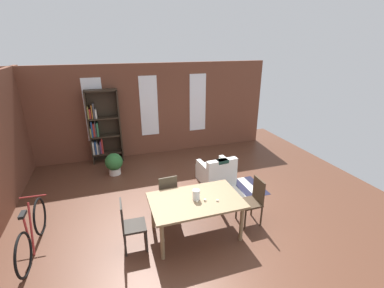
{
  "coord_description": "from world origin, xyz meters",
  "views": [
    {
      "loc": [
        -1.3,
        -4.33,
        3.44
      ],
      "look_at": [
        0.68,
        1.61,
        1.04
      ],
      "focal_mm": 24.93,
      "sensor_mm": 36.0,
      "label": 1
    }
  ],
  "objects_px": {
    "dining_table": "(196,203)",
    "armchair_white": "(216,172)",
    "bookshelf_tall": "(102,128)",
    "potted_plant_by_shelf": "(114,163)",
    "dining_chair_head_left": "(130,224)",
    "vase_on_table": "(196,195)",
    "dining_chair_far_left": "(167,194)",
    "dining_chair_head_right": "(253,200)",
    "bicycle_second": "(32,233)"
  },
  "relations": [
    {
      "from": "bookshelf_tall",
      "to": "potted_plant_by_shelf",
      "type": "distance_m",
      "value": 1.26
    },
    {
      "from": "dining_chair_far_left",
      "to": "armchair_white",
      "type": "relative_size",
      "value": 1.1
    },
    {
      "from": "vase_on_table",
      "to": "armchair_white",
      "type": "xyz_separation_m",
      "value": [
        1.17,
        1.74,
        -0.58
      ]
    },
    {
      "from": "potted_plant_by_shelf",
      "to": "vase_on_table",
      "type": "bearing_deg",
      "value": -66.39
    },
    {
      "from": "armchair_white",
      "to": "bicycle_second",
      "type": "bearing_deg",
      "value": -162.68
    },
    {
      "from": "vase_on_table",
      "to": "dining_chair_far_left",
      "type": "xyz_separation_m",
      "value": [
        -0.38,
        0.75,
        -0.34
      ]
    },
    {
      "from": "dining_chair_head_left",
      "to": "dining_chair_far_left",
      "type": "xyz_separation_m",
      "value": [
        0.84,
        0.75,
        0.0
      ]
    },
    {
      "from": "dining_chair_head_right",
      "to": "bicycle_second",
      "type": "xyz_separation_m",
      "value": [
        -4.03,
        0.49,
        -0.16
      ]
    },
    {
      "from": "dining_chair_far_left",
      "to": "vase_on_table",
      "type": "bearing_deg",
      "value": -63.33
    },
    {
      "from": "potted_plant_by_shelf",
      "to": "dining_chair_head_right",
      "type": "bearing_deg",
      "value": -50.28
    },
    {
      "from": "dining_chair_head_right",
      "to": "bicycle_second",
      "type": "height_order",
      "value": "dining_chair_head_right"
    },
    {
      "from": "armchair_white",
      "to": "dining_table",
      "type": "bearing_deg",
      "value": -124.01
    },
    {
      "from": "dining_table",
      "to": "bicycle_second",
      "type": "distance_m",
      "value": 2.88
    },
    {
      "from": "dining_chair_head_left",
      "to": "dining_chair_far_left",
      "type": "relative_size",
      "value": 1.0
    },
    {
      "from": "dining_chair_far_left",
      "to": "bookshelf_tall",
      "type": "xyz_separation_m",
      "value": [
        -1.17,
        3.29,
        0.56
      ]
    },
    {
      "from": "dining_chair_head_left",
      "to": "bookshelf_tall",
      "type": "bearing_deg",
      "value": 94.73
    },
    {
      "from": "dining_chair_head_left",
      "to": "bicycle_second",
      "type": "relative_size",
      "value": 0.55
    },
    {
      "from": "dining_chair_head_left",
      "to": "dining_chair_head_right",
      "type": "distance_m",
      "value": 2.41
    },
    {
      "from": "dining_table",
      "to": "potted_plant_by_shelf",
      "type": "height_order",
      "value": "dining_table"
    },
    {
      "from": "dining_table",
      "to": "potted_plant_by_shelf",
      "type": "bearing_deg",
      "value": 113.49
    },
    {
      "from": "bicycle_second",
      "to": "potted_plant_by_shelf",
      "type": "distance_m",
      "value": 2.96
    },
    {
      "from": "dining_chair_head_left",
      "to": "armchair_white",
      "type": "bearing_deg",
      "value": 36.13
    },
    {
      "from": "vase_on_table",
      "to": "bookshelf_tall",
      "type": "bearing_deg",
      "value": 110.95
    },
    {
      "from": "dining_table",
      "to": "bicycle_second",
      "type": "bearing_deg",
      "value": 170.07
    },
    {
      "from": "dining_chair_head_left",
      "to": "dining_chair_head_right",
      "type": "relative_size",
      "value": 1.0
    },
    {
      "from": "vase_on_table",
      "to": "dining_chair_far_left",
      "type": "distance_m",
      "value": 0.91
    },
    {
      "from": "bookshelf_tall",
      "to": "bicycle_second",
      "type": "height_order",
      "value": "bookshelf_tall"
    },
    {
      "from": "dining_table",
      "to": "dining_chair_far_left",
      "type": "distance_m",
      "value": 0.85
    },
    {
      "from": "vase_on_table",
      "to": "bicycle_second",
      "type": "relative_size",
      "value": 0.11
    },
    {
      "from": "dining_chair_head_right",
      "to": "armchair_white",
      "type": "relative_size",
      "value": 1.1
    },
    {
      "from": "dining_chair_head_right",
      "to": "armchair_white",
      "type": "xyz_separation_m",
      "value": [
        -0.03,
        1.74,
        -0.23
      ]
    },
    {
      "from": "vase_on_table",
      "to": "dining_table",
      "type": "bearing_deg",
      "value": 180.0
    },
    {
      "from": "dining_chair_far_left",
      "to": "armchair_white",
      "type": "xyz_separation_m",
      "value": [
        1.55,
        0.99,
        -0.23
      ]
    },
    {
      "from": "dining_chair_head_left",
      "to": "potted_plant_by_shelf",
      "type": "distance_m",
      "value": 3.05
    },
    {
      "from": "dining_chair_head_right",
      "to": "armchair_white",
      "type": "height_order",
      "value": "dining_chair_head_right"
    },
    {
      "from": "vase_on_table",
      "to": "armchair_white",
      "type": "bearing_deg",
      "value": 56.15
    },
    {
      "from": "vase_on_table",
      "to": "potted_plant_by_shelf",
      "type": "bearing_deg",
      "value": 113.61
    },
    {
      "from": "dining_chair_head_right",
      "to": "dining_chair_far_left",
      "type": "relative_size",
      "value": 1.0
    },
    {
      "from": "dining_table",
      "to": "armchair_white",
      "type": "bearing_deg",
      "value": 55.99
    },
    {
      "from": "dining_chair_head_left",
      "to": "bicycle_second",
      "type": "bearing_deg",
      "value": 163.08
    },
    {
      "from": "bicycle_second",
      "to": "vase_on_table",
      "type": "bearing_deg",
      "value": -9.91
    },
    {
      "from": "dining_table",
      "to": "vase_on_table",
      "type": "distance_m",
      "value": 0.18
    },
    {
      "from": "dining_chair_head_right",
      "to": "dining_chair_far_left",
      "type": "xyz_separation_m",
      "value": [
        -1.58,
        0.75,
        0.0
      ]
    },
    {
      "from": "dining_table",
      "to": "dining_chair_head_left",
      "type": "relative_size",
      "value": 1.75
    },
    {
      "from": "vase_on_table",
      "to": "bookshelf_tall",
      "type": "distance_m",
      "value": 4.33
    },
    {
      "from": "bookshelf_tall",
      "to": "dining_table",
      "type": "bearing_deg",
      "value": -69.14
    },
    {
      "from": "bookshelf_tall",
      "to": "armchair_white",
      "type": "distance_m",
      "value": 3.65
    },
    {
      "from": "armchair_white",
      "to": "bicycle_second",
      "type": "relative_size",
      "value": 0.5
    },
    {
      "from": "dining_chair_head_right",
      "to": "bicycle_second",
      "type": "relative_size",
      "value": 0.55
    },
    {
      "from": "dining_table",
      "to": "bicycle_second",
      "type": "xyz_separation_m",
      "value": [
        -2.82,
        0.49,
        -0.32
      ]
    }
  ]
}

